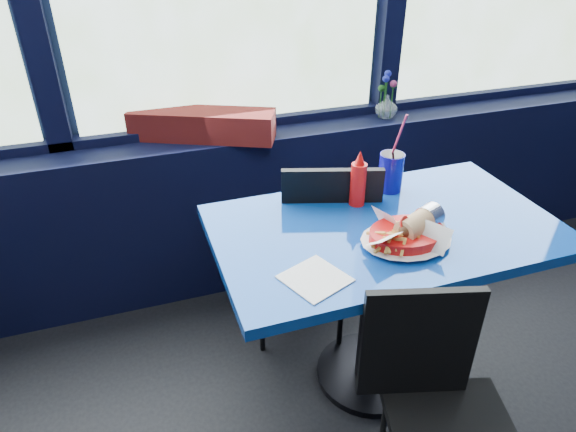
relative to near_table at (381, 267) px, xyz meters
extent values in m
cube|color=black|center=(-0.30, 0.87, -0.17)|extent=(5.00, 0.26, 0.80)
cube|color=black|center=(-0.30, 0.95, 0.24)|extent=(4.80, 0.08, 0.06)
cylinder|color=black|center=(0.00, 0.00, -0.55)|extent=(0.44, 0.44, 0.03)
cylinder|color=black|center=(0.00, 0.00, -0.23)|extent=(0.12, 0.12, 0.68)
cube|color=#0D3C93|center=(0.00, 0.00, 0.16)|extent=(1.20, 0.70, 0.04)
cube|color=black|center=(-0.10, -0.41, 0.03)|extent=(0.34, 0.12, 0.40)
cylinder|color=black|center=(0.14, -0.47, -0.38)|extent=(0.02, 0.02, 0.37)
cube|color=black|center=(-0.17, 0.40, -0.14)|extent=(0.50, 0.50, 0.04)
cube|color=black|center=(-0.11, 0.22, 0.10)|extent=(0.37, 0.14, 0.44)
cylinder|color=black|center=(0.04, 0.51, -0.36)|extent=(0.02, 0.02, 0.41)
cylinder|color=black|center=(-0.06, 0.19, -0.36)|extent=(0.02, 0.02, 0.41)
cylinder|color=black|center=(-0.28, 0.61, -0.36)|extent=(0.02, 0.02, 0.41)
cylinder|color=black|center=(-0.38, 0.29, -0.36)|extent=(0.02, 0.02, 0.41)
cube|color=maroon|center=(-0.47, 0.87, 0.30)|extent=(0.66, 0.42, 0.13)
imported|color=silver|center=(0.44, 0.84, 0.29)|extent=(0.15, 0.15, 0.11)
cylinder|color=#1E5919|center=(0.42, 0.84, 0.32)|extent=(0.01, 0.01, 0.18)
sphere|color=#212BC1|center=(0.42, 0.84, 0.43)|extent=(0.03, 0.03, 0.03)
cylinder|color=#1E5919|center=(0.46, 0.83, 0.31)|extent=(0.01, 0.01, 0.16)
sphere|color=#C73A77|center=(0.46, 0.83, 0.40)|extent=(0.03, 0.03, 0.03)
cylinder|color=#1E5919|center=(0.44, 0.86, 0.33)|extent=(0.01, 0.01, 0.20)
sphere|color=#212BC1|center=(0.44, 0.86, 0.45)|extent=(0.03, 0.03, 0.03)
cylinder|color=#1E5919|center=(0.41, 0.85, 0.30)|extent=(0.01, 0.01, 0.13)
sphere|color=#1E5919|center=(0.41, 0.85, 0.38)|extent=(0.03, 0.03, 0.03)
cylinder|color=#1E5919|center=(0.47, 0.85, 0.30)|extent=(0.01, 0.01, 0.15)
sphere|color=#1E5919|center=(0.47, 0.85, 0.39)|extent=(0.03, 0.03, 0.03)
cylinder|color=red|center=(0.01, -0.12, 0.21)|extent=(0.26, 0.26, 0.05)
cylinder|color=white|center=(0.01, -0.12, 0.20)|extent=(0.25, 0.25, 0.00)
cylinder|color=white|center=(0.11, -0.08, 0.24)|extent=(0.09, 0.10, 0.09)
sphere|color=brown|center=(0.00, -0.13, 0.24)|extent=(0.06, 0.06, 0.06)
cylinder|color=red|center=(-0.01, -0.13, 0.27)|extent=(0.06, 0.06, 0.01)
cylinder|color=red|center=(-0.03, 0.17, 0.26)|extent=(0.06, 0.06, 0.16)
cone|color=red|center=(-0.03, 0.17, 0.37)|extent=(0.04, 0.04, 0.05)
cylinder|color=#0F0C8C|center=(0.14, 0.23, 0.26)|extent=(0.09, 0.09, 0.15)
cylinder|color=black|center=(0.14, 0.23, 0.33)|extent=(0.09, 0.09, 0.01)
cylinder|color=#D92D5C|center=(0.15, 0.23, 0.40)|extent=(0.02, 0.08, 0.21)
cube|color=white|center=(-0.35, -0.20, 0.18)|extent=(0.22, 0.22, 0.00)
camera|label=1|loc=(-0.81, -1.33, 1.13)|focal=32.00mm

